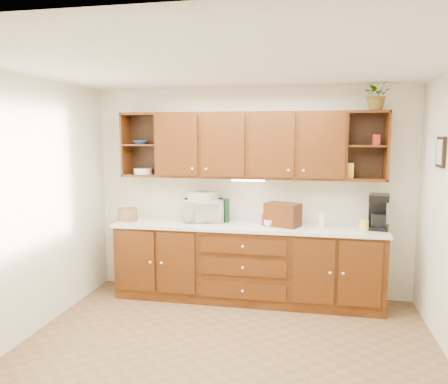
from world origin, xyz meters
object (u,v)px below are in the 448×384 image
at_px(microwave, 203,210).
at_px(potted_plant, 377,94).
at_px(bread_box, 283,215).
at_px(coffee_maker, 379,212).

height_order(microwave, potted_plant, potted_plant).
bearing_deg(bread_box, potted_plant, 27.69).
xyz_separation_m(coffee_maker, potted_plant, (-0.07, 0.02, 1.33)).
bearing_deg(coffee_maker, microwave, -170.24).
xyz_separation_m(microwave, potted_plant, (2.02, -0.03, 1.39)).
distance_m(microwave, coffee_maker, 2.09).
height_order(microwave, bread_box, bread_box).
bearing_deg(microwave, coffee_maker, -15.57).
bearing_deg(potted_plant, microwave, 179.09).
xyz_separation_m(microwave, bread_box, (0.99, -0.11, 0.00)).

